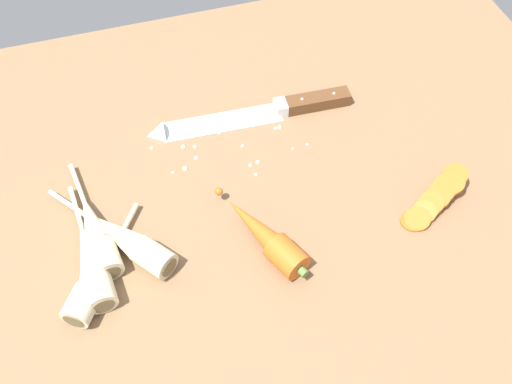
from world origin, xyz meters
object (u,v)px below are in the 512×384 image
at_px(whole_carrot, 266,236).
at_px(parsnip_mid_left, 96,278).
at_px(chefs_knife, 247,116).
at_px(parsnip_front, 91,263).
at_px(carrot_slice_stack, 435,199).
at_px(parsnip_mid_right, 96,234).
at_px(parsnip_back, 127,240).

relative_size(whole_carrot, parsnip_mid_left, 1.00).
relative_size(chefs_knife, parsnip_front, 1.60).
bearing_deg(parsnip_front, whole_carrot, -7.34).
relative_size(whole_carrot, carrot_slice_stack, 1.43).
bearing_deg(parsnip_mid_right, carrot_slice_stack, -9.74).
relative_size(chefs_knife, parsnip_mid_right, 1.60).
bearing_deg(parsnip_back, whole_carrot, -15.66).
bearing_deg(parsnip_back, parsnip_mid_right, 149.37).
bearing_deg(parsnip_front, parsnip_mid_right, 74.56).
bearing_deg(parsnip_front, parsnip_mid_left, -85.73).
bearing_deg(chefs_knife, parsnip_mid_left, -139.53).
distance_m(chefs_knife, parsnip_front, 0.36).
distance_m(parsnip_back, carrot_slice_stack, 0.45).
height_order(chefs_knife, parsnip_front, parsnip_front).
bearing_deg(chefs_knife, carrot_slice_stack, -49.82).
distance_m(chefs_knife, whole_carrot, 0.25).
relative_size(chefs_knife, parsnip_back, 1.74).
distance_m(whole_carrot, parsnip_back, 0.19).
height_order(whole_carrot, carrot_slice_stack, whole_carrot).
relative_size(whole_carrot, parsnip_mid_right, 0.81).
bearing_deg(parsnip_mid_left, parsnip_mid_right, 81.58).
xyz_separation_m(whole_carrot, carrot_slice_stack, (0.26, -0.01, -0.01)).
xyz_separation_m(chefs_knife, parsnip_back, (-0.23, -0.19, 0.01)).
bearing_deg(whole_carrot, carrot_slice_stack, -1.66).
bearing_deg(parsnip_mid_left, whole_carrot, -1.14).
bearing_deg(chefs_knife, parsnip_back, -140.13).
xyz_separation_m(parsnip_front, parsnip_back, (0.05, 0.02, -0.00)).
height_order(chefs_knife, whole_carrot, whole_carrot).
height_order(parsnip_front, parsnip_back, same).
distance_m(parsnip_mid_left, parsnip_back, 0.07).
bearing_deg(parsnip_mid_right, parsnip_back, -30.63).
height_order(chefs_knife, parsnip_back, parsnip_back).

